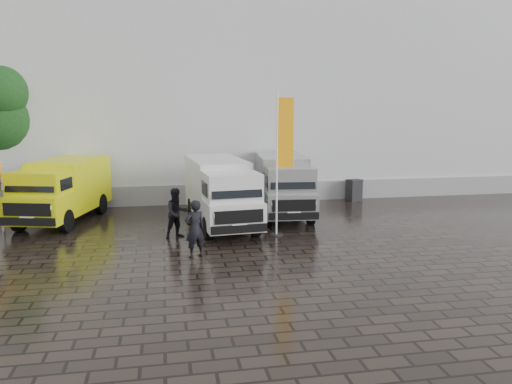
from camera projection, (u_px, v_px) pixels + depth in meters
ground at (270, 244)px, 17.98m from camera, size 120.00×120.00×0.00m
exhibition_hall at (249, 89)px, 32.82m from camera, size 44.00×16.00×12.00m
hall_plinth at (276, 192)px, 25.96m from camera, size 44.00×0.15×1.00m
van_yellow at (62, 192)px, 21.27m from camera, size 3.57×6.01×2.60m
van_white at (221, 194)px, 20.46m from camera, size 2.65×6.40×2.70m
van_silver at (283, 186)px, 22.59m from camera, size 2.60×6.30×2.66m
flagpole at (282, 156)px, 18.72m from camera, size 0.88×0.50×5.44m
tree at (5, 114)px, 24.40m from camera, size 3.93×4.02×7.05m
wheelie_bin at (354, 190)px, 26.09m from camera, size 0.80×0.80×1.13m
person_front at (195, 229)px, 16.24m from camera, size 0.82×0.69×1.91m
person_tent at (177, 213)px, 18.73m from camera, size 1.12×1.02×1.88m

